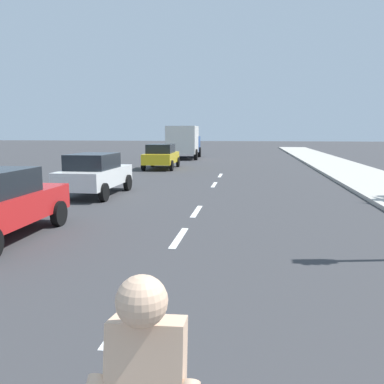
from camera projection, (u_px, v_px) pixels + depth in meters
ground_plane at (211, 189)px, 16.90m from camera, size 160.00×160.00×0.00m
sidewalk_strip at (383, 184)px, 17.83m from camera, size 3.60×80.00×0.14m
lane_stripe_2 at (128, 314)px, 5.36m from camera, size 0.16×1.80×0.01m
lane_stripe_3 at (179, 237)px, 9.23m from camera, size 0.16×1.80×0.01m
lane_stripe_4 at (197, 211)px, 12.24m from camera, size 0.16×1.80×0.01m
lane_stripe_5 at (214, 185)px, 18.28m from camera, size 0.16×1.80×0.01m
lane_stripe_6 at (220, 175)px, 22.06m from camera, size 0.16×1.80×0.01m
parked_car_white at (95, 173)px, 15.20m from camera, size 1.87×3.95×1.57m
parked_car_yellow at (161, 156)px, 25.90m from camera, size 2.04×4.19×1.57m
delivery_truck at (184, 141)px, 35.37m from camera, size 2.91×6.35×2.80m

